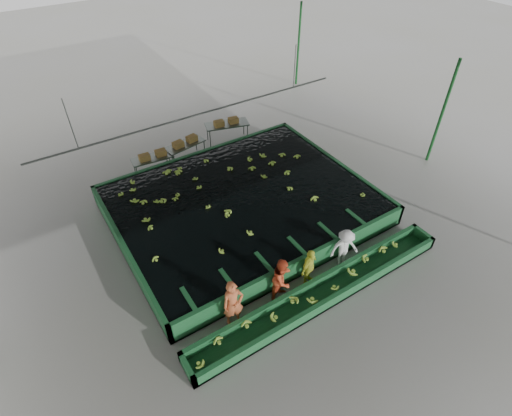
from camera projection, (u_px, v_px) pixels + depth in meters
ground at (263, 234)px, 15.72m from camera, size 80.00×80.00×0.00m
shed_roof at (265, 120)px, 12.45m from camera, size 20.00×22.00×0.04m
shed_posts at (264, 184)px, 14.08m from camera, size 20.00×22.00×5.00m
flotation_tank at (243, 205)px, 16.38m from camera, size 10.00×8.00×0.90m
tank_water at (243, 197)px, 16.12m from camera, size 9.70×7.70×0.00m
sorting_trough at (323, 293)px, 13.26m from camera, size 10.00×1.00×0.50m
cableway_rail at (199, 114)px, 16.94m from camera, size 0.08×0.08×14.00m
rail_hanger_left at (70, 125)px, 14.24m from camera, size 0.04×0.04×2.00m
rail_hanger_right at (295, 67)px, 18.33m from camera, size 0.04×0.04×2.00m
worker_a at (233, 304)px, 12.13m from camera, size 0.74×0.55×1.83m
worker_b at (282, 279)px, 12.92m from camera, size 1.04×0.94×1.73m
worker_c at (309, 267)px, 13.43m from camera, size 0.98×0.69×1.54m
worker_d at (344, 248)px, 14.06m from camera, size 1.17×0.91×1.59m
packing_table_left at (154, 165)px, 18.58m from camera, size 1.94×0.92×0.85m
packing_table_mid at (186, 152)px, 19.39m from camera, size 2.08×1.13×0.90m
packing_table_right at (227, 132)px, 20.72m from camera, size 2.35×1.44×1.00m
box_stack_left at (153, 158)px, 18.29m from camera, size 1.27×0.39×0.27m
box_stack_mid at (185, 144)px, 19.10m from camera, size 1.32×0.57×0.28m
box_stack_right at (226, 124)px, 20.34m from camera, size 1.31×0.52×0.27m
floating_bananas at (233, 187)px, 16.63m from camera, size 8.49×5.79×0.12m
trough_bananas at (323, 290)px, 13.16m from camera, size 9.30×0.62×0.12m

